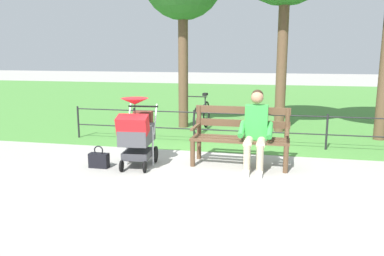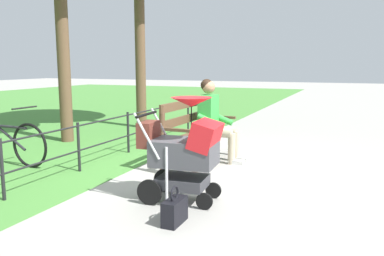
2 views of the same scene
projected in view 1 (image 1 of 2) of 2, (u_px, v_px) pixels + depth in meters
name	position (u px, v px, depth m)	size (l,w,h in m)	color
ground_plane	(214.00, 164.00, 6.54)	(60.00, 60.00, 0.00)	#9E9B93
grass_lawn	(250.00, 101.00, 14.98)	(40.00, 16.00, 0.01)	#478438
park_bench	(241.00, 134.00, 6.46)	(1.61, 0.64, 0.96)	brown
person_on_bench	(256.00, 128.00, 6.17)	(0.54, 0.74, 1.28)	tan
stroller	(137.00, 132.00, 6.27)	(0.57, 0.92, 1.15)	black
handbag	(99.00, 160.00, 6.34)	(0.32, 0.14, 0.37)	black
park_fence	(226.00, 125.00, 7.84)	(6.57, 0.04, 0.70)	black
bicycle	(202.00, 116.00, 9.25)	(0.44, 1.66, 0.89)	black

